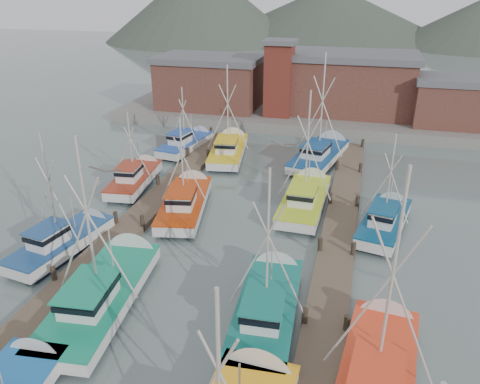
% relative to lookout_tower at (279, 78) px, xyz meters
% --- Properties ---
extents(ground, '(260.00, 260.00, 0.00)m').
position_rel_lookout_tower_xyz_m(ground, '(2.00, -33.00, -5.55)').
color(ground, '#546562').
rests_on(ground, ground).
extents(dock_left, '(2.30, 46.00, 1.50)m').
position_rel_lookout_tower_xyz_m(dock_left, '(-5.00, -28.96, -5.34)').
color(dock_left, '#4E4130').
rests_on(dock_left, ground).
extents(dock_right, '(2.30, 46.00, 1.50)m').
position_rel_lookout_tower_xyz_m(dock_right, '(9.00, -28.96, -5.34)').
color(dock_right, '#4E4130').
rests_on(dock_right, ground).
extents(quay, '(44.00, 16.00, 1.20)m').
position_rel_lookout_tower_xyz_m(quay, '(2.00, 4.00, -4.95)').
color(quay, gray).
rests_on(quay, ground).
extents(shed_left, '(12.72, 8.48, 6.20)m').
position_rel_lookout_tower_xyz_m(shed_left, '(-9.00, 2.00, -1.21)').
color(shed_left, brown).
rests_on(shed_left, quay).
extents(shed_center, '(14.84, 9.54, 6.90)m').
position_rel_lookout_tower_xyz_m(shed_center, '(8.00, 4.00, -0.86)').
color(shed_center, brown).
rests_on(shed_center, quay).
extents(shed_right, '(8.48, 6.36, 5.20)m').
position_rel_lookout_tower_xyz_m(shed_right, '(19.00, 1.00, -1.71)').
color(shed_right, brown).
rests_on(shed_right, quay).
extents(lookout_tower, '(3.60, 3.60, 8.50)m').
position_rel_lookout_tower_xyz_m(lookout_tower, '(0.00, 0.00, 0.00)').
color(lookout_tower, '#5E231A').
rests_on(lookout_tower, quay).
extents(distant_hills, '(175.00, 140.00, 42.00)m').
position_rel_lookout_tower_xyz_m(distant_hills, '(-10.76, 89.59, -5.55)').
color(distant_hills, '#414A3E').
rests_on(distant_hills, ground).
extents(boat_4, '(4.26, 10.60, 10.42)m').
position_rel_lookout_tower_xyz_m(boat_4, '(-2.48, -35.49, -4.86)').
color(boat_4, black).
rests_on(boat_4, ground).
extents(boat_5, '(3.70, 9.33, 9.17)m').
position_rel_lookout_tower_xyz_m(boat_5, '(6.06, -34.48, -4.87)').
color(boat_5, black).
rests_on(boat_5, ground).
extents(boat_6, '(3.58, 8.24, 8.51)m').
position_rel_lookout_tower_xyz_m(boat_6, '(-7.57, -31.43, -4.87)').
color(boat_6, black).
rests_on(boat_6, ground).
extents(boat_7, '(4.37, 9.57, 10.96)m').
position_rel_lookout_tower_xyz_m(boat_7, '(11.43, -37.45, -4.86)').
color(boat_7, black).
rests_on(boat_7, ground).
extents(boat_8, '(4.49, 9.55, 8.04)m').
position_rel_lookout_tower_xyz_m(boat_8, '(-2.36, -24.02, -4.87)').
color(boat_8, black).
rests_on(boat_8, ground).
extents(boat_9, '(3.91, 9.37, 9.76)m').
position_rel_lookout_tower_xyz_m(boat_9, '(6.18, -21.16, -4.87)').
color(boat_9, black).
rests_on(boat_9, ground).
extents(boat_10, '(3.36, 8.30, 6.99)m').
position_rel_lookout_tower_xyz_m(boat_10, '(-8.04, -20.74, -4.87)').
color(boat_10, black).
rests_on(boat_10, ground).
extents(boat_11, '(3.96, 8.25, 7.60)m').
position_rel_lookout_tower_xyz_m(boat_11, '(11.95, -23.36, -4.87)').
color(boat_11, black).
rests_on(boat_11, ground).
extents(boat_12, '(4.30, 9.74, 9.69)m').
position_rel_lookout_tower_xyz_m(boat_12, '(-2.55, -11.88, -4.87)').
color(boat_12, black).
rests_on(boat_12, ground).
extents(boat_13, '(5.10, 10.55, 11.06)m').
position_rel_lookout_tower_xyz_m(boat_13, '(6.28, -11.01, -4.86)').
color(boat_13, black).
rests_on(boat_13, ground).
extents(boat_14, '(3.66, 8.47, 7.09)m').
position_rel_lookout_tower_xyz_m(boat_14, '(-7.14, -11.09, -4.87)').
color(boat_14, black).
rests_on(boat_14, ground).
extents(gull_near, '(1.54, 0.61, 0.24)m').
position_rel_lookout_tower_xyz_m(gull_near, '(-0.55, -37.15, 2.78)').
color(gull_near, gray).
rests_on(gull_near, ground).
extents(gull_far, '(1.53, 0.66, 0.24)m').
position_rel_lookout_tower_xyz_m(gull_far, '(5.33, -27.34, 1.29)').
color(gull_far, gray).
rests_on(gull_far, ground).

